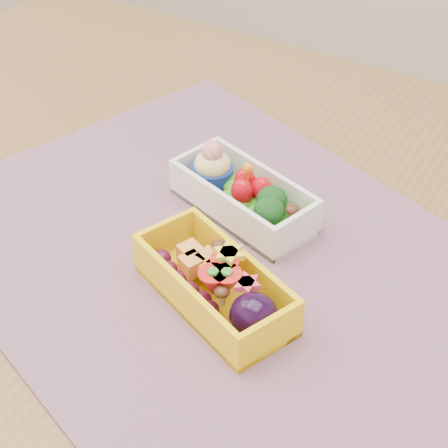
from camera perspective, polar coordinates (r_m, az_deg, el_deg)
The scene contains 4 objects.
table at distance 0.78m, azimuth 2.91°, elevation -7.18°, with size 1.20×0.80×0.75m.
placemat at distance 0.70m, azimuth -0.74°, elevation -2.47°, with size 0.54×0.42×0.00m, color gray.
bento_white at distance 0.73m, azimuth 1.47°, elevation 2.25°, with size 0.16×0.11×0.06m.
bento_yellow at distance 0.63m, azimuth -0.59°, elevation -4.73°, with size 0.17×0.12×0.05m.
Camera 1 is at (0.24, -0.48, 1.22)m, focal length 59.20 mm.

